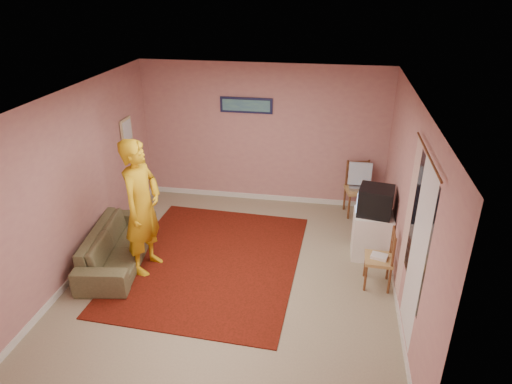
% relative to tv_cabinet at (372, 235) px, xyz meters
% --- Properties ---
extents(ground, '(5.00, 5.00, 0.00)m').
position_rel_tv_cabinet_xyz_m(ground, '(-1.95, -0.83, -0.36)').
color(ground, gray).
rests_on(ground, ground).
extents(wall_back, '(4.50, 0.02, 2.60)m').
position_rel_tv_cabinet_xyz_m(wall_back, '(-1.95, 1.67, 0.94)').
color(wall_back, tan).
rests_on(wall_back, ground).
extents(wall_front, '(4.50, 0.02, 2.60)m').
position_rel_tv_cabinet_xyz_m(wall_front, '(-1.95, -3.33, 0.94)').
color(wall_front, tan).
rests_on(wall_front, ground).
extents(wall_left, '(0.02, 5.00, 2.60)m').
position_rel_tv_cabinet_xyz_m(wall_left, '(-4.20, -0.83, 0.94)').
color(wall_left, tan).
rests_on(wall_left, ground).
extents(wall_right, '(0.02, 5.00, 2.60)m').
position_rel_tv_cabinet_xyz_m(wall_right, '(0.30, -0.83, 0.94)').
color(wall_right, tan).
rests_on(wall_right, ground).
extents(ceiling, '(4.50, 5.00, 0.02)m').
position_rel_tv_cabinet_xyz_m(ceiling, '(-1.95, -0.83, 2.24)').
color(ceiling, silver).
rests_on(ceiling, wall_back).
extents(baseboard_back, '(4.50, 0.02, 0.10)m').
position_rel_tv_cabinet_xyz_m(baseboard_back, '(-1.95, 1.66, -0.31)').
color(baseboard_back, silver).
rests_on(baseboard_back, ground).
extents(baseboard_left, '(0.02, 5.00, 0.10)m').
position_rel_tv_cabinet_xyz_m(baseboard_left, '(-4.19, -0.83, -0.31)').
color(baseboard_left, silver).
rests_on(baseboard_left, ground).
extents(baseboard_right, '(0.02, 5.00, 0.10)m').
position_rel_tv_cabinet_xyz_m(baseboard_right, '(0.29, -0.83, -0.31)').
color(baseboard_right, silver).
rests_on(baseboard_right, ground).
extents(window, '(0.01, 1.10, 1.50)m').
position_rel_tv_cabinet_xyz_m(window, '(0.29, -1.73, 1.09)').
color(window, black).
rests_on(window, wall_right).
extents(curtain_sheer, '(0.01, 0.75, 2.10)m').
position_rel_tv_cabinet_xyz_m(curtain_sheer, '(0.28, -1.88, 0.89)').
color(curtain_sheer, white).
rests_on(curtain_sheer, wall_right).
extents(curtain_floral, '(0.01, 0.35, 2.10)m').
position_rel_tv_cabinet_xyz_m(curtain_floral, '(0.26, -1.18, 0.89)').
color(curtain_floral, white).
rests_on(curtain_floral, wall_right).
extents(curtain_rod, '(0.02, 1.40, 0.02)m').
position_rel_tv_cabinet_xyz_m(curtain_rod, '(0.25, -1.73, 1.96)').
color(curtain_rod, brown).
rests_on(curtain_rod, wall_right).
extents(picture_back, '(0.95, 0.04, 0.28)m').
position_rel_tv_cabinet_xyz_m(picture_back, '(-2.25, 1.64, 1.49)').
color(picture_back, '#16183C').
rests_on(picture_back, wall_back).
extents(picture_left, '(0.04, 0.38, 0.42)m').
position_rel_tv_cabinet_xyz_m(picture_left, '(-4.17, 0.77, 1.19)').
color(picture_left, '#CDBD8C').
rests_on(picture_left, wall_left).
extents(area_rug, '(2.69, 3.31, 0.02)m').
position_rel_tv_cabinet_xyz_m(area_rug, '(-2.37, -0.60, -0.35)').
color(area_rug, '#330F05').
rests_on(area_rug, ground).
extents(tv_cabinet, '(0.57, 0.52, 0.73)m').
position_rel_tv_cabinet_xyz_m(tv_cabinet, '(0.00, 0.00, 0.00)').
color(tv_cabinet, white).
rests_on(tv_cabinet, ground).
extents(crt_tv, '(0.56, 0.52, 0.42)m').
position_rel_tv_cabinet_xyz_m(crt_tv, '(-0.00, 0.00, 0.57)').
color(crt_tv, black).
rests_on(crt_tv, tv_cabinet).
extents(chair_a, '(0.52, 0.50, 0.53)m').
position_rel_tv_cabinet_xyz_m(chair_a, '(-0.17, 1.36, 0.23)').
color(chair_a, tan).
rests_on(chair_a, ground).
extents(dvd_player, '(0.35, 0.26, 0.06)m').
position_rel_tv_cabinet_xyz_m(dvd_player, '(-0.17, 1.36, 0.16)').
color(dvd_player, '#B7B7BD').
rests_on(dvd_player, chair_a).
extents(blue_throw, '(0.40, 0.05, 0.42)m').
position_rel_tv_cabinet_xyz_m(blue_throw, '(-0.17, 1.37, 0.42)').
color(blue_throw, '#96CDF6').
rests_on(blue_throw, chair_a).
extents(chair_b, '(0.39, 0.40, 0.47)m').
position_rel_tv_cabinet_xyz_m(chair_b, '(0.05, -0.75, 0.17)').
color(chair_b, tan).
rests_on(chair_b, ground).
extents(game_console, '(0.25, 0.21, 0.04)m').
position_rel_tv_cabinet_xyz_m(game_console, '(0.05, -0.75, 0.10)').
color(game_console, white).
rests_on(game_console, chair_b).
extents(sofa, '(1.01, 1.98, 0.55)m').
position_rel_tv_cabinet_xyz_m(sofa, '(-3.75, -0.81, -0.09)').
color(sofa, brown).
rests_on(sofa, ground).
extents(person, '(0.58, 0.80, 2.00)m').
position_rel_tv_cabinet_xyz_m(person, '(-3.25, -0.90, 0.64)').
color(person, gold).
rests_on(person, ground).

